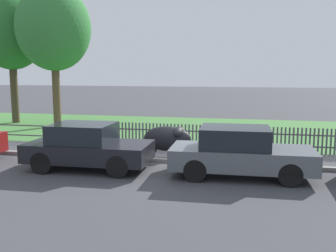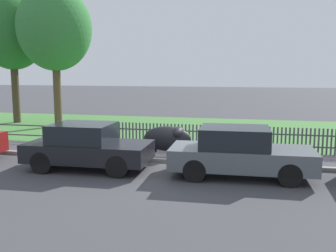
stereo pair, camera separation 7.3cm
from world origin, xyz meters
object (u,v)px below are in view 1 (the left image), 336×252
Objects in this scene: parked_car_black_saloon at (87,146)px; tree_behind_motorcycle at (54,29)px; covered_motorcycle at (168,139)px; parked_car_navy_estate at (240,152)px; tree_nearest_kerb at (11,32)px.

tree_behind_motorcycle is (-5.36, 7.96, 4.47)m from parked_car_black_saloon.
covered_motorcycle is 10.45m from tree_behind_motorcycle.
parked_car_navy_estate reaches higher than parked_car_black_saloon.
tree_behind_motorcycle is (-7.42, 5.80, 4.53)m from covered_motorcycle.
tree_behind_motorcycle is (3.11, -0.84, 0.02)m from tree_nearest_kerb.
parked_car_navy_estate is (4.56, 0.11, 0.01)m from parked_car_black_saloon.
tree_nearest_kerb reaches higher than covered_motorcycle.
tree_behind_motorcycle is at bearing -15.09° from tree_nearest_kerb.
tree_behind_motorcycle is (-9.92, 7.85, 4.46)m from parked_car_navy_estate.
tree_behind_motorcycle reaches higher than parked_car_black_saloon.
parked_car_black_saloon is at bearing -56.05° from tree_behind_motorcycle.
covered_motorcycle is at bearing -32.21° from tree_nearest_kerb.
parked_car_black_saloon is 0.51× the size of tree_nearest_kerb.
covered_motorcycle is 0.24× the size of tree_behind_motorcycle.
parked_car_black_saloon is 10.58m from tree_behind_motorcycle.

